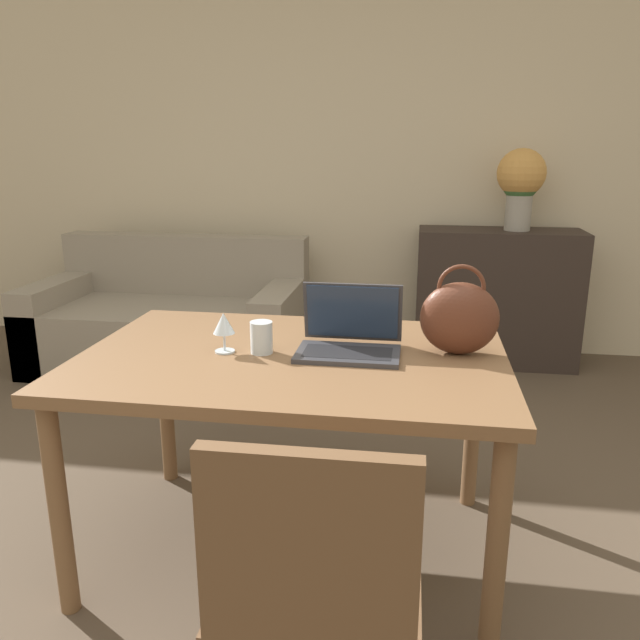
# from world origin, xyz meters

# --- Properties ---
(wall_back) EXTENTS (10.00, 0.06, 2.70)m
(wall_back) POSITION_xyz_m (0.00, 3.10, 1.35)
(wall_back) COLOR beige
(wall_back) RESTS_ON ground_plane
(dining_table) EXTENTS (1.40, 0.94, 0.74)m
(dining_table) POSITION_xyz_m (0.02, 0.59, 0.66)
(dining_table) COLOR brown
(dining_table) RESTS_ON ground_plane
(chair) EXTENTS (0.44, 0.44, 0.88)m
(chair) POSITION_xyz_m (0.23, -0.22, 0.51)
(chair) COLOR brown
(chair) RESTS_ON ground_plane
(couch) EXTENTS (1.71, 0.91, 0.82)m
(couch) POSITION_xyz_m (-1.18, 2.44, 0.28)
(couch) COLOR gray
(couch) RESTS_ON ground_plane
(sideboard) EXTENTS (1.04, 0.40, 0.89)m
(sideboard) POSITION_xyz_m (0.94, 2.81, 0.44)
(sideboard) COLOR #332823
(sideboard) RESTS_ON ground_plane
(laptop) EXTENTS (0.34, 0.26, 0.22)m
(laptop) POSITION_xyz_m (0.20, 0.65, 0.80)
(laptop) COLOR #38383D
(laptop) RESTS_ON dining_table
(drinking_glass) EXTENTS (0.07, 0.07, 0.11)m
(drinking_glass) POSITION_xyz_m (-0.08, 0.58, 0.80)
(drinking_glass) COLOR silver
(drinking_glass) RESTS_ON dining_table
(wine_glass) EXTENTS (0.07, 0.07, 0.14)m
(wine_glass) POSITION_xyz_m (-0.21, 0.57, 0.84)
(wine_glass) COLOR silver
(wine_glass) RESTS_ON dining_table
(handbag) EXTENTS (0.26, 0.14, 0.30)m
(handbag) POSITION_xyz_m (0.56, 0.67, 0.87)
(handbag) COLOR #592D1E
(handbag) RESTS_ON dining_table
(flower_vase) EXTENTS (0.30, 0.30, 0.51)m
(flower_vase) POSITION_xyz_m (1.03, 2.81, 1.20)
(flower_vase) COLOR #9E998E
(flower_vase) RESTS_ON sideboard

